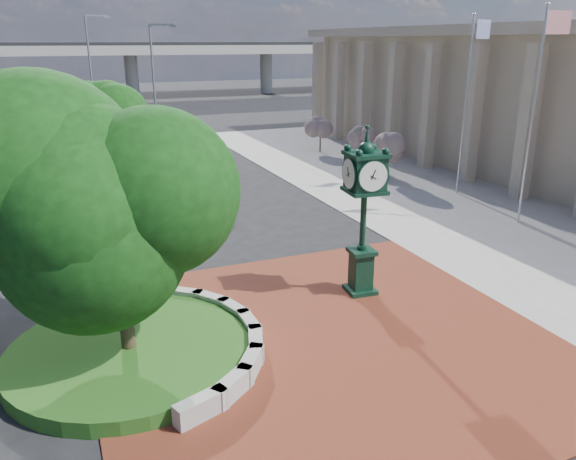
# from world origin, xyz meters

# --- Properties ---
(ground) EXTENTS (200.00, 200.00, 0.00)m
(ground) POSITION_xyz_m (0.00, 0.00, 0.00)
(ground) COLOR black
(ground) RESTS_ON ground
(plaza) EXTENTS (12.00, 12.00, 0.04)m
(plaza) POSITION_xyz_m (0.00, -1.00, 0.02)
(plaza) COLOR maroon
(plaza) RESTS_ON ground
(sidewalk) EXTENTS (20.00, 50.00, 0.04)m
(sidewalk) POSITION_xyz_m (16.00, 10.00, 0.02)
(sidewalk) COLOR #9E9B93
(sidewalk) RESTS_ON ground
(planter_wall) EXTENTS (2.96, 6.77, 0.54)m
(planter_wall) POSITION_xyz_m (-2.71, -0.00, 0.27)
(planter_wall) COLOR #9E9B93
(planter_wall) RESTS_ON ground
(grass_bed) EXTENTS (6.10, 6.10, 0.40)m
(grass_bed) POSITION_xyz_m (-5.00, 0.00, 0.20)
(grass_bed) COLOR #154C16
(grass_bed) RESTS_ON ground
(overpass) EXTENTS (90.00, 12.00, 7.50)m
(overpass) POSITION_xyz_m (-0.22, 70.00, 6.54)
(overpass) COLOR #9E9B93
(overpass) RESTS_ON ground
(tree_planter) EXTENTS (5.20, 5.20, 6.33)m
(tree_planter) POSITION_xyz_m (-5.00, 0.00, 3.72)
(tree_planter) COLOR #38281C
(tree_planter) RESTS_ON ground
(tree_street) EXTENTS (4.40, 4.40, 5.45)m
(tree_street) POSITION_xyz_m (-4.00, 18.00, 3.24)
(tree_street) COLOR #38281C
(tree_street) RESTS_ON ground
(post_clock) EXTENTS (1.19, 1.19, 5.30)m
(post_clock) POSITION_xyz_m (2.41, 1.26, 2.91)
(post_clock) COLOR black
(post_clock) RESTS_ON ground
(parked_car) EXTENTS (2.69, 4.19, 1.33)m
(parked_car) POSITION_xyz_m (1.73, 38.94, 0.66)
(parked_car) COLOR #5D0D0D
(parked_car) RESTS_ON ground
(flagpole_a) EXTENTS (1.44, 0.16, 9.18)m
(flagpole_a) POSITION_xyz_m (12.57, 4.94, 4.70)
(flagpole_a) COLOR silver
(flagpole_a) RESTS_ON ground
(flagpole_b) EXTENTS (1.36, 0.48, 8.99)m
(flagpole_b) POSITION_xyz_m (13.30, 10.08, 4.61)
(flagpole_b) COLOR silver
(flagpole_b) RESTS_ON ground
(street_lamp_near) EXTENTS (1.86, 0.96, 8.82)m
(street_lamp_near) POSITION_xyz_m (1.17, 28.71, 5.17)
(street_lamp_near) COLOR slate
(street_lamp_near) RESTS_ON ground
(street_lamp_far) EXTENTS (2.22, 0.50, 9.92)m
(street_lamp_far) POSITION_xyz_m (-1.95, 43.79, 5.82)
(street_lamp_far) COLOR slate
(street_lamp_far) RESTS_ON ground
(shrub_near) EXTENTS (1.20, 1.20, 2.20)m
(shrub_near) POSITION_xyz_m (11.53, 14.22, 1.59)
(shrub_near) COLOR #38281C
(shrub_near) RESTS_ON ground
(shrub_mid) EXTENTS (1.20, 1.20, 2.20)m
(shrub_mid) POSITION_xyz_m (11.91, 17.87, 1.59)
(shrub_mid) COLOR #38281C
(shrub_mid) RESTS_ON ground
(shrub_far) EXTENTS (1.20, 1.20, 2.20)m
(shrub_far) POSITION_xyz_m (11.69, 23.42, 1.59)
(shrub_far) COLOR #38281C
(shrub_far) RESTS_ON ground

